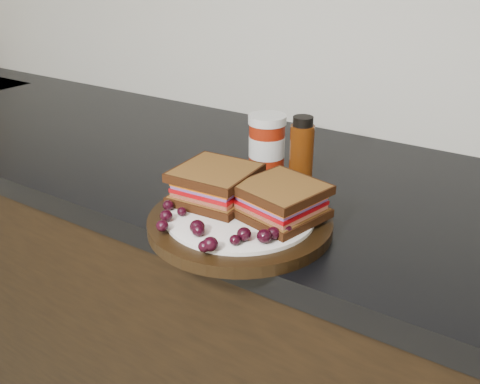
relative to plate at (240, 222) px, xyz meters
The scene contains 32 objects.
base_cabinets 0.59m from the plate, 141.19° to the left, with size 3.96×0.58×0.86m, color black.
countertop 0.35m from the plate, 141.19° to the left, with size 3.98×0.60×0.04m, color black.
plate is the anchor object (origin of this frame).
sandwich_left 0.07m from the plate, 161.64° to the left, with size 0.12×0.12×0.05m, color brown, non-canonical shape.
sandwich_right 0.07m from the plate, 25.70° to the left, with size 0.11×0.11×0.05m, color brown, non-canonical shape.
grape_0 0.11m from the plate, 153.04° to the right, with size 0.02×0.02×0.02m, color black.
grape_1 0.09m from the plate, 142.24° to the right, with size 0.01×0.01×0.01m, color black.
grape_2 0.11m from the plate, 133.96° to the right, with size 0.02×0.02×0.02m, color black.
grape_3 0.12m from the plate, 120.28° to the right, with size 0.02×0.02×0.02m, color black.
grape_4 0.09m from the plate, 101.09° to the right, with size 0.02×0.02×0.02m, color black.
grape_5 0.09m from the plate, 97.13° to the right, with size 0.02×0.02×0.02m, color black.
grape_6 0.12m from the plate, 79.61° to the right, with size 0.02×0.02×0.02m, color black.
grape_7 0.12m from the plate, 76.46° to the right, with size 0.02×0.02×0.02m, color black.
grape_8 0.09m from the plate, 60.66° to the right, with size 0.02×0.02×0.01m, color black.
grape_9 0.08m from the plate, 52.51° to the right, with size 0.02×0.02×0.02m, color black.
grape_10 0.10m from the plate, 35.48° to the right, with size 0.02×0.02×0.02m, color black.
grape_11 0.09m from the plate, 25.53° to the right, with size 0.02×0.02×0.02m, color black.
grape_12 0.10m from the plate, 13.51° to the right, with size 0.02×0.02×0.02m, color black.
grape_13 0.10m from the plate, ahead, with size 0.02×0.02×0.02m, color black.
grape_14 0.08m from the plate, 18.53° to the left, with size 0.02×0.02×0.02m, color black.
grape_15 0.06m from the plate, 34.48° to the left, with size 0.02×0.02×0.02m, color black.
grape_16 0.08m from the plate, 126.07° to the left, with size 0.02×0.02×0.02m, color black.
grape_17 0.07m from the plate, 138.59° to the left, with size 0.02×0.02×0.02m, color black.
grape_18 0.08m from the plate, 150.54° to the left, with size 0.02×0.02×0.02m, color black.
grape_19 0.08m from the plate, 157.36° to the left, with size 0.02×0.02×0.02m, color black.
grape_20 0.07m from the plate, behind, with size 0.02×0.02×0.02m, color black.
grape_21 0.08m from the plate, 167.28° to the right, with size 0.01×0.01×0.01m, color black.
grape_22 0.06m from the plate, 151.38° to the left, with size 0.02×0.02×0.01m, color black.
grape_23 0.10m from the plate, 153.94° to the left, with size 0.02×0.02×0.02m, color black.
grape_24 0.08m from the plate, behind, with size 0.02×0.02×0.02m, color black.
condiment_jar 0.25m from the plate, 111.61° to the left, with size 0.07×0.07×0.11m, color maroon.
oil_bottle 0.22m from the plate, 92.42° to the left, with size 0.04×0.04×0.12m, color #4D2107.
Camera 1 is at (0.67, 0.89, 1.29)m, focal length 40.00 mm.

